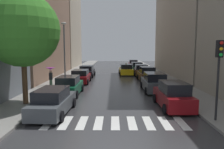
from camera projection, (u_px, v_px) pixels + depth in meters
ground_plane at (114, 76)px, 32.44m from camera, size 28.00×72.00×0.04m
sidewalk_left at (71, 75)px, 32.49m from camera, size 3.00×72.00×0.15m
sidewalk_right at (158, 75)px, 32.38m from camera, size 3.00×72.00×0.15m
crosswalk_stripes at (115, 123)px, 11.88m from camera, size 7.65×2.20×0.01m
building_left_mid at (34, 10)px, 29.74m from camera, size 6.00×18.52×18.42m
building_left_far at (62, 7)px, 45.90m from camera, size 6.00×13.21×25.21m
parked_car_left_nearest at (53, 102)px, 13.40m from camera, size 2.16×4.82×1.62m
parked_car_left_second at (69, 86)px, 18.96m from camera, size 2.11×4.45×1.64m
parked_car_left_third at (81, 77)px, 25.40m from camera, size 2.13×4.30×1.56m
parked_car_left_fourth at (87, 71)px, 31.02m from camera, size 2.14×4.42×1.59m
parked_car_right_nearest at (173, 96)px, 14.73m from camera, size 2.07×4.46×1.80m
parked_car_right_second at (154, 83)px, 20.50m from camera, size 2.13×4.75×1.76m
parked_car_right_third at (147, 74)px, 26.87m from camera, size 2.14×4.22×1.78m
parked_car_right_fourth at (141, 70)px, 32.26m from camera, size 2.20×4.76×1.65m
parked_car_right_fifth at (137, 67)px, 38.49m from camera, size 2.26×4.59×1.59m
parked_car_right_sixth at (133, 64)px, 45.02m from camera, size 2.10×4.64×1.64m
taxi_midroad at (126, 70)px, 33.26m from camera, size 2.15×4.58×1.81m
pedestrian_foreground at (51, 74)px, 21.43m from camera, size 0.91×0.91×1.99m
street_tree_left at (22, 30)px, 14.88m from camera, size 5.09×5.09×7.67m
traffic_light_right_corner at (219, 62)px, 11.48m from camera, size 0.30×0.42×4.30m
lamp_post_left at (64, 48)px, 24.13m from camera, size 0.60×0.28×6.68m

